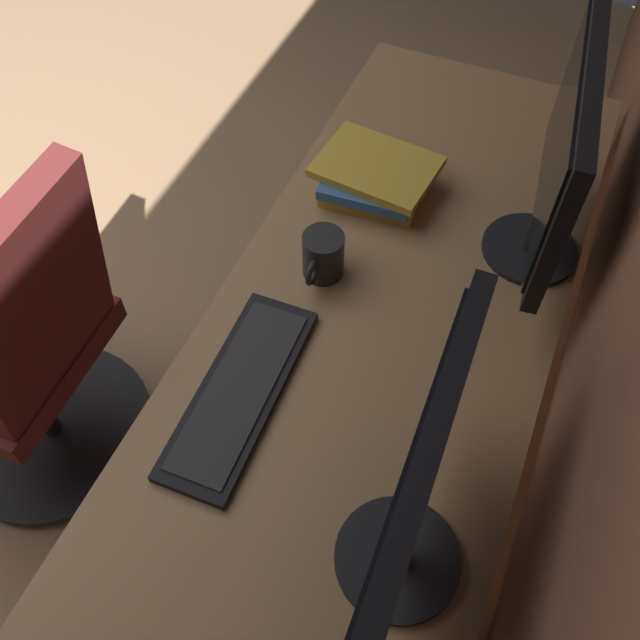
% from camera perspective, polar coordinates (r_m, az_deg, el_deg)
% --- Properties ---
extents(desk, '(2.15, 0.66, 0.73)m').
position_cam_1_polar(desk, '(1.33, 2.00, -7.89)').
color(desk, '#936D47').
rests_on(desk, ground).
extents(monitor_primary, '(0.50, 0.20, 0.43)m').
position_cam_1_polar(monitor_primary, '(0.93, 7.58, -14.52)').
color(monitor_primary, black).
rests_on(monitor_primary, desk).
extents(monitor_secondary, '(0.51, 0.20, 0.44)m').
position_cam_1_polar(monitor_secondary, '(1.37, 19.19, 12.45)').
color(monitor_secondary, black).
rests_on(monitor_secondary, desk).
extents(keyboard_main, '(0.42, 0.15, 0.02)m').
position_cam_1_polar(keyboard_main, '(1.28, -6.61, -5.81)').
color(keyboard_main, black).
rests_on(keyboard_main, desk).
extents(book_stack_near, '(0.22, 0.27, 0.08)m').
position_cam_1_polar(book_stack_near, '(1.58, 4.49, 11.57)').
color(book_stack_near, gold).
rests_on(book_stack_near, desk).
extents(coffee_mug, '(0.12, 0.08, 0.10)m').
position_cam_1_polar(coffee_mug, '(1.40, 0.23, 5.31)').
color(coffee_mug, black).
rests_on(coffee_mug, desk).
extents(office_chair, '(0.56, 0.56, 0.97)m').
position_cam_1_polar(office_chair, '(1.78, -22.98, -3.03)').
color(office_chair, maroon).
rests_on(office_chair, ground).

